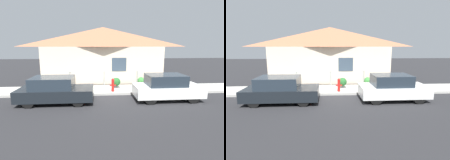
{
  "view_description": "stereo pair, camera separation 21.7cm",
  "coord_description": "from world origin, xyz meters",
  "views": [
    {
      "loc": [
        -0.42,
        -10.26,
        3.02
      ],
      "look_at": [
        0.43,
        0.3,
        0.9
      ],
      "focal_mm": 28.0,
      "sensor_mm": 36.0,
      "label": 1
    },
    {
      "loc": [
        -0.2,
        -10.28,
        3.02
      ],
      "look_at": [
        0.43,
        0.3,
        0.9
      ],
      "focal_mm": 28.0,
      "sensor_mm": 36.0,
      "label": 2
    }
  ],
  "objects": [
    {
      "name": "house",
      "position": [
        0.0,
        3.71,
        3.44
      ],
      "size": [
        9.63,
        2.23,
        4.39
      ],
      "color": "beige",
      "rests_on": "ground_plane"
    },
    {
      "name": "fire_hydrant",
      "position": [
        0.49,
        0.38,
        0.59
      ],
      "size": [
        0.4,
        0.18,
        0.84
      ],
      "color": "red",
      "rests_on": "sidewalk"
    },
    {
      "name": "ground_plane",
      "position": [
        0.0,
        0.0,
        0.0
      ],
      "size": [
        60.0,
        60.0,
        0.0
      ],
      "primitive_type": "plane",
      "color": "#262628"
    },
    {
      "name": "potted_plant_near_hydrant",
      "position": [
        0.79,
        1.3,
        0.54
      ],
      "size": [
        0.59,
        0.59,
        0.7
      ],
      "color": "slate",
      "rests_on": "sidewalk"
    },
    {
      "name": "potted_plant_by_fence",
      "position": [
        -2.57,
        1.59,
        0.51
      ],
      "size": [
        0.49,
        0.49,
        0.64
      ],
      "color": "slate",
      "rests_on": "sidewalk"
    },
    {
      "name": "sidewalk",
      "position": [
        0.0,
        1.08,
        0.07
      ],
      "size": [
        24.0,
        2.17,
        0.15
      ],
      "color": "#B2AFA8",
      "rests_on": "ground_plane"
    },
    {
      "name": "potted_plant_corner",
      "position": [
        2.63,
        1.74,
        0.5
      ],
      "size": [
        0.49,
        0.49,
        0.64
      ],
      "color": "#9E5638",
      "rests_on": "sidewalk"
    },
    {
      "name": "car_right",
      "position": [
        3.37,
        -1.09,
        0.72
      ],
      "size": [
        3.7,
        1.69,
        1.44
      ],
      "rotation": [
        0.0,
        0.0,
        0.01
      ],
      "color": "white",
      "rests_on": "ground_plane"
    },
    {
      "name": "car_left",
      "position": [
        -2.69,
        -1.09,
        0.68
      ],
      "size": [
        3.88,
        1.79,
        1.39
      ],
      "rotation": [
        0.0,
        0.0,
        0.0
      ],
      "color": "black",
      "rests_on": "ground_plane"
    },
    {
      "name": "fence",
      "position": [
        0.0,
        2.02,
        0.73
      ],
      "size": [
        4.9,
        0.1,
        1.05
      ],
      "color": "#999993",
      "rests_on": "sidewalk"
    }
  ]
}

